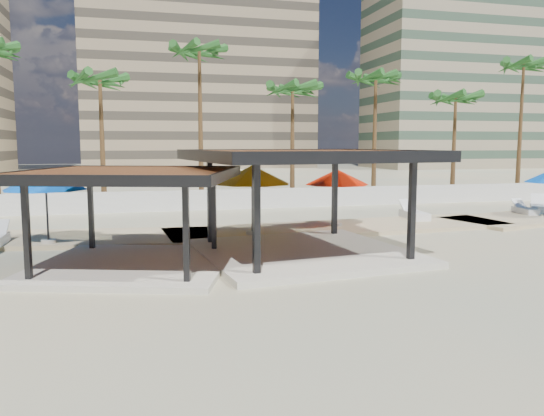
% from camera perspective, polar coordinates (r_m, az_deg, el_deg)
% --- Properties ---
extents(ground, '(200.00, 200.00, 0.00)m').
position_cam_1_polar(ground, '(17.43, 10.21, -6.12)').
color(ground, '#C9B285').
rests_on(ground, ground).
extents(promenade, '(44.45, 7.97, 0.24)m').
position_cam_1_polar(promenade, '(25.12, 7.05, -1.96)').
color(promenade, '#C6B284').
rests_on(promenade, ground).
extents(boundary_wall, '(56.00, 0.30, 1.20)m').
position_cam_1_polar(boundary_wall, '(32.38, -1.68, 1.01)').
color(boundary_wall, silver).
rests_on(boundary_wall, ground).
extents(building_mid, '(38.00, 16.00, 30.40)m').
position_cam_1_polar(building_mid, '(94.65, -7.89, 13.05)').
color(building_mid, '#847259').
rests_on(building_mid, ground).
extents(building_east, '(32.00, 15.00, 36.40)m').
position_cam_1_polar(building_east, '(99.25, 20.02, 14.16)').
color(building_east, gray).
rests_on(building_east, ground).
extents(pavilion_central, '(8.06, 8.06, 3.70)m').
position_cam_1_polar(pavilion_central, '(18.40, 3.33, 1.62)').
color(pavilion_central, beige).
rests_on(pavilion_central, ground).
extents(pavilion_west, '(7.72, 7.72, 3.11)m').
position_cam_1_polar(pavilion_west, '(17.12, -14.88, -0.16)').
color(pavilion_west, beige).
rests_on(pavilion_west, ground).
extents(umbrella_b, '(3.55, 3.55, 2.86)m').
position_cam_1_polar(umbrella_b, '(21.75, -2.15, 3.57)').
color(umbrella_b, beige).
rests_on(umbrella_b, promenade).
extents(umbrella_c, '(3.47, 3.47, 2.59)m').
position_cam_1_polar(umbrella_c, '(24.21, 7.01, 3.30)').
color(umbrella_c, beige).
rests_on(umbrella_c, promenade).
extents(umbrella_f, '(3.50, 3.50, 2.77)m').
position_cam_1_polar(umbrella_f, '(21.49, -23.18, 2.77)').
color(umbrella_f, beige).
rests_on(umbrella_f, promenade).
extents(lounger_b, '(0.97, 2.39, 0.88)m').
position_cam_1_polar(lounger_b, '(27.62, 15.01, -0.66)').
color(lounger_b, white).
rests_on(lounger_b, promenade).
extents(lounger_c, '(0.95, 2.00, 0.73)m').
position_cam_1_polar(lounger_c, '(31.77, 25.53, -0.21)').
color(lounger_c, white).
rests_on(lounger_c, promenade).
extents(lounger_d, '(2.12, 2.39, 0.92)m').
position_cam_1_polar(lounger_d, '(33.07, 26.74, 0.06)').
color(lounger_d, white).
rests_on(lounger_d, promenade).
extents(palm_c, '(3.00, 3.00, 8.50)m').
position_cam_1_polar(palm_c, '(33.74, -18.01, 12.47)').
color(palm_c, brown).
rests_on(palm_c, ground).
extents(palm_d, '(3.00, 3.00, 10.57)m').
position_cam_1_polar(palm_d, '(34.99, -7.82, 15.72)').
color(palm_d, brown).
rests_on(palm_d, ground).
extents(palm_e, '(3.00, 3.00, 8.29)m').
position_cam_1_polar(palm_e, '(35.46, 2.23, 12.16)').
color(palm_e, brown).
rests_on(palm_e, ground).
extents(palm_f, '(3.00, 3.00, 9.23)m').
position_cam_1_polar(palm_f, '(37.89, 11.10, 13.05)').
color(palm_f, brown).
rests_on(palm_f, ground).
extents(palm_g, '(3.00, 3.00, 7.96)m').
position_cam_1_polar(palm_g, '(40.37, 19.15, 10.70)').
color(palm_g, brown).
rests_on(palm_g, ground).
extents(palm_h, '(3.00, 3.00, 10.55)m').
position_cam_1_polar(palm_h, '(44.65, 25.44, 13.15)').
color(palm_h, brown).
rests_on(palm_h, ground).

